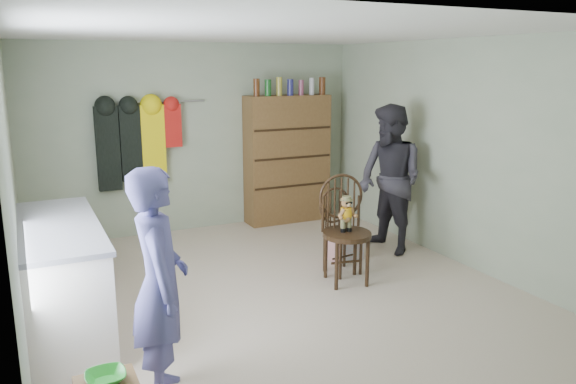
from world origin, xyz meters
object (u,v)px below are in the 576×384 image
counter (62,278)px  chair_front (345,223)px  dresser (287,158)px  chair_far (340,228)px

counter → chair_front: 2.73m
counter → dresser: size_ratio=0.91×
chair_far → dresser: (0.38, 2.12, 0.42)m
counter → chair_front: bearing=-1.2°
chair_far → counter: bearing=177.2°
counter → chair_far: size_ratio=2.01×
chair_far → dresser: 2.19m
counter → chair_front: chair_front is taller
dresser → counter: bearing=-144.3°
counter → chair_far: bearing=3.7°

